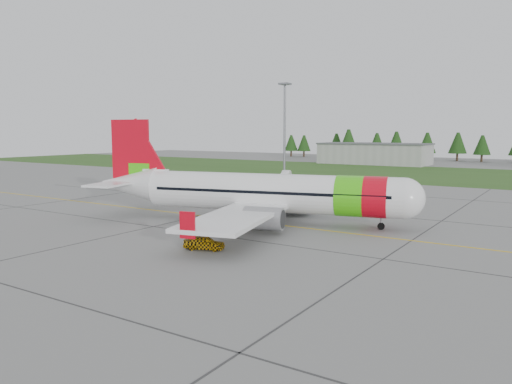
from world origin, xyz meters
The scene contains 9 objects.
ground centered at (0.00, 0.00, 0.00)m, with size 320.00×320.00×0.00m, color gray.
aircraft centered at (-6.53, 8.38, 3.30)m, with size 37.13×34.92×11.44m.
follow_me_car centered at (-3.93, -5.18, 1.77)m, with size 1.42×1.20×3.53m, color yellow.
service_van centered at (-30.51, 56.10, 2.42)m, with size 1.68×1.59×4.83m, color white.
grass_strip centered at (0.00, 82.00, 0.01)m, with size 320.00×50.00×0.03m, color #30561E.
taxi_guideline centered at (0.00, 8.00, 0.01)m, with size 120.00×0.25×0.02m, color gold.
hangar_west centered at (-30.00, 110.00, 3.00)m, with size 32.00×14.00×6.00m, color #A8A8A3.
floodlight_mast centered at (-32.00, 58.00, 10.00)m, with size 0.50×0.50×20.00m, color slate.
treeline centered at (0.00, 138.00, 5.00)m, with size 160.00×8.00×10.00m, color #1C3F14, non-canonical shape.
Camera 1 is at (22.42, -37.83, 10.10)m, focal length 35.00 mm.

